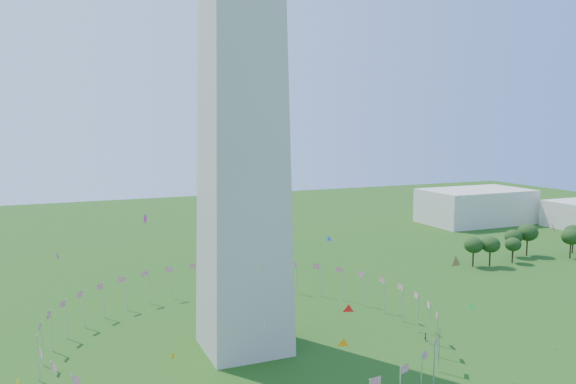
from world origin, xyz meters
The scene contains 4 objects.
flag_ring centered at (0.00, 50.00, 4.50)m, with size 80.24×80.24×9.00m.
gov_building_east_a centered at (150.00, 150.00, 8.00)m, with size 50.00×30.00×16.00m, color beige.
kites_aloft centered at (9.52, 24.11, 17.81)m, with size 92.87×62.27×29.29m.
tree_line_east centered at (115.85, 85.40, 5.09)m, with size 53.59×16.01×11.35m.
Camera 1 is at (-36.10, -58.98, 47.58)m, focal length 35.00 mm.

